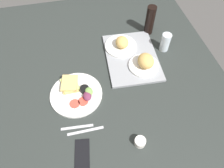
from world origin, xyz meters
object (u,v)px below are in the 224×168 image
at_px(serving_tray, 132,57).
at_px(drinking_glass, 165,42).
at_px(fork, 77,127).
at_px(soda_bottle, 150,20).
at_px(cell_phone, 82,154).
at_px(bread_plate_far, 145,63).
at_px(espresso_cup, 140,142).
at_px(bread_plate_near, 121,44).
at_px(knife, 86,131).
at_px(plate_with_salad, 77,92).

relative_size(serving_tray, drinking_glass, 3.60).
xyz_separation_m(drinking_glass, fork, (0.44, -0.65, -0.06)).
xyz_separation_m(soda_bottle, cell_phone, (0.77, -0.59, -0.10)).
distance_m(bread_plate_far, espresso_cup, 0.49).
bearing_deg(bread_plate_near, fork, -35.69).
bearing_deg(serving_tray, knife, -40.15).
distance_m(drinking_glass, fork, 0.79).
bearing_deg(drinking_glass, knife, -52.15).
height_order(bread_plate_far, plate_with_salad, bread_plate_far).
distance_m(plate_with_salad, fork, 0.21).
height_order(bread_plate_near, fork, bread_plate_near).
xyz_separation_m(bread_plate_far, drinking_glass, (-0.13, 0.18, 0.01)).
height_order(bread_plate_far, cell_phone, bread_plate_far).
bearing_deg(cell_phone, serving_tray, 151.58).
height_order(knife, cell_phone, cell_phone).
relative_size(serving_tray, soda_bottle, 2.16).
distance_m(fork, knife, 0.05).
bearing_deg(bread_plate_far, drinking_glass, 126.23).
xyz_separation_m(bread_plate_far, espresso_cup, (0.46, -0.17, -0.03)).
bearing_deg(drinking_glass, serving_tray, -82.24).
relative_size(drinking_glass, espresso_cup, 2.23).
xyz_separation_m(fork, cell_phone, (0.14, 0.01, 0.00)).
xyz_separation_m(serving_tray, soda_bottle, (-0.22, 0.19, 0.10)).
relative_size(bread_plate_near, drinking_glass, 1.71).
distance_m(serving_tray, espresso_cup, 0.57).
xyz_separation_m(bread_plate_far, soda_bottle, (-0.32, 0.13, 0.05)).
distance_m(knife, cell_phone, 0.12).
height_order(serving_tray, cell_phone, serving_tray).
xyz_separation_m(bread_plate_far, fork, (0.31, -0.47, -0.05)).
bearing_deg(serving_tray, bread_plate_near, -153.72).
bearing_deg(fork, bread_plate_near, 58.72).
bearing_deg(serving_tray, bread_plate_far, 28.07).
xyz_separation_m(serving_tray, bread_plate_near, (-0.10, -0.05, 0.03)).
bearing_deg(serving_tray, soda_bottle, 139.77).
bearing_deg(soda_bottle, serving_tray, -40.23).
height_order(bread_plate_near, cell_phone, bread_plate_near).
distance_m(serving_tray, soda_bottle, 0.30).
bearing_deg(plate_with_salad, cell_phone, -2.68).
bearing_deg(fork, bread_plate_far, 37.96).
distance_m(bread_plate_near, plate_with_salad, 0.45).
relative_size(fork, cell_phone, 1.18).
xyz_separation_m(bread_plate_near, cell_phone, (0.65, -0.36, -0.04)).
bearing_deg(bread_plate_far, cell_phone, -45.47).
distance_m(drinking_glass, soda_bottle, 0.20).
distance_m(serving_tray, bread_plate_near, 0.11).
relative_size(bread_plate_near, espresso_cup, 3.83).
bearing_deg(espresso_cup, knife, -115.61).
relative_size(bread_plate_near, bread_plate_far, 1.12).
relative_size(serving_tray, bread_plate_near, 2.10).
xyz_separation_m(fork, knife, (0.03, 0.04, 0.00)).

